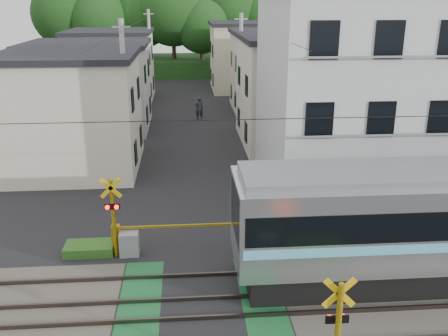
{
  "coord_description": "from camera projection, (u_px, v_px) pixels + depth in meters",
  "views": [
    {
      "loc": [
        -0.35,
        -12.93,
        8.97
      ],
      "look_at": [
        1.08,
        5.0,
        2.81
      ],
      "focal_mm": 40.0,
      "sensor_mm": 36.0,
      "label": 1
    }
  ],
  "objects": [
    {
      "name": "pedestrian",
      "position": [
        199.0,
        108.0,
        38.24
      ],
      "size": [
        0.7,
        0.49,
        1.82
      ],
      "primitive_type": "imported",
      "rotation": [
        0.0,
        0.0,
        3.23
      ],
      "color": "#292E34",
      "rests_on": "ground"
    },
    {
      "name": "weed_patches",
      "position": [
        260.0,
        304.0,
        15.11
      ],
      "size": [
        10.25,
        8.8,
        0.4
      ],
      "color": "#2D5E1E",
      "rests_on": "ground"
    },
    {
      "name": "apartment_block",
      "position": [
        375.0,
        95.0,
        23.21
      ],
      "size": [
        10.2,
        8.36,
        9.3
      ],
      "color": "silver",
      "rests_on": "ground"
    },
    {
      "name": "catenary",
      "position": [
        407.0,
        190.0,
        14.41
      ],
      "size": [
        60.0,
        5.04,
        7.0
      ],
      "color": "#2D2D33",
      "rests_on": "ground"
    },
    {
      "name": "tree_hill",
      "position": [
        177.0,
        29.0,
        59.87
      ],
      "size": [
        40.0,
        10.8,
        11.38
      ],
      "color": "#1A4115",
      "rests_on": "ground"
    },
    {
      "name": "crossing_signal_far",
      "position": [
        127.0,
        237.0,
        18.14
      ],
      "size": [
        4.74,
        0.65,
        3.09
      ],
      "color": "yellow",
      "rests_on": "ground"
    },
    {
      "name": "houses_row",
      "position": [
        192.0,
        76.0,
        38.53
      ],
      "size": [
        22.07,
        31.35,
        6.8
      ],
      "color": "beige",
      "rests_on": "ground"
    },
    {
      "name": "ground",
      "position": [
        202.0,
        310.0,
        15.12
      ],
      "size": [
        120.0,
        120.0,
        0.0
      ],
      "primitive_type": "plane",
      "color": "black"
    },
    {
      "name": "track_bed",
      "position": [
        202.0,
        309.0,
        15.11
      ],
      "size": [
        120.0,
        120.0,
        0.14
      ],
      "color": "#47423A",
      "rests_on": "ground"
    },
    {
      "name": "utility_poles",
      "position": [
        174.0,
        70.0,
        35.42
      ],
      "size": [
        7.9,
        42.0,
        8.0
      ],
      "color": "#A5A5A0",
      "rests_on": "ground"
    }
  ]
}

